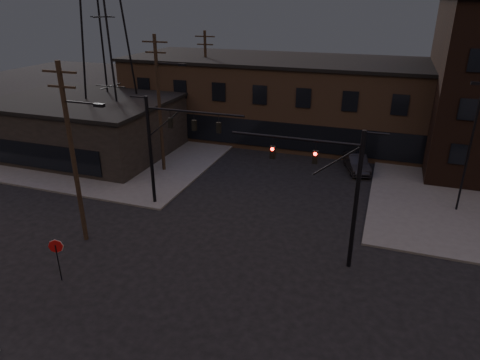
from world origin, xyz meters
name	(u,v)px	position (x,y,z in m)	size (l,w,h in m)	color
ground	(213,289)	(0.00, 0.00, 0.00)	(140.00, 140.00, 0.00)	black
sidewalk_nw	(108,133)	(-22.00, 22.00, 0.07)	(30.00, 30.00, 0.15)	#474744
building_row	(314,101)	(0.00, 28.00, 4.00)	(40.00, 12.00, 8.00)	brown
building_left	(85,128)	(-20.00, 16.00, 2.50)	(16.00, 12.00, 5.00)	black
traffic_signal_near	(336,184)	(5.36, 4.50, 4.93)	(7.12, 0.24, 8.00)	black
traffic_signal_far	(166,140)	(-6.72, 8.00, 5.01)	(7.12, 0.24, 8.00)	black
stop_sign	(56,251)	(-8.00, -1.99, 1.84)	(0.72, 0.33, 2.48)	black
utility_pole_near	(73,151)	(-9.43, 2.00, 5.87)	(3.70, 0.28, 11.00)	black
utility_pole_mid	(160,102)	(-10.44, 14.00, 6.13)	(3.70, 0.28, 11.50)	black
utility_pole_far	(206,81)	(-11.50, 26.00, 5.78)	(2.20, 0.28, 11.00)	black
transmission_tower	(103,17)	(-18.00, 18.00, 12.50)	(7.00, 7.00, 25.00)	black
lot_light_a	(472,137)	(13.00, 14.00, 5.51)	(1.50, 0.28, 9.14)	black
parked_car_lot_a	(477,167)	(15.15, 21.11, 1.01)	(2.03, 5.05, 1.72)	black
car_crossing	(357,163)	(5.50, 19.62, 0.74)	(1.57, 4.49, 1.48)	black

